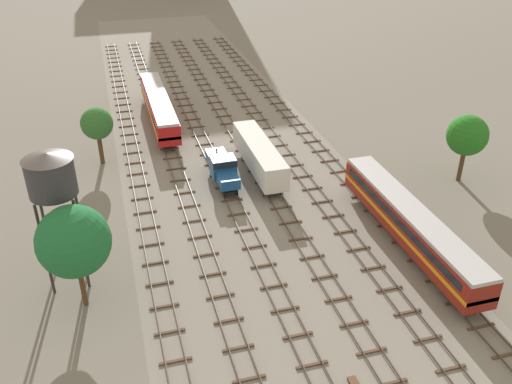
% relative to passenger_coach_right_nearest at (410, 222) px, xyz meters
% --- Properties ---
extents(ground_plane, '(480.00, 480.00, 0.00)m').
position_rel_passenger_coach_right_nearest_xyz_m(ground_plane, '(-11.56, 19.08, -2.61)').
color(ground_plane, slate).
extents(ballast_bed, '(27.13, 176.00, 0.01)m').
position_rel_passenger_coach_right_nearest_xyz_m(ballast_bed, '(-11.56, 19.08, -2.61)').
color(ballast_bed, gray).
rests_on(ballast_bed, ground).
extents(track_far_left, '(2.40, 126.00, 0.29)m').
position_rel_passenger_coach_right_nearest_xyz_m(track_far_left, '(-23.13, 20.08, -2.48)').
color(track_far_left, '#47382D').
rests_on(track_far_left, ground).
extents(track_left, '(2.40, 126.00, 0.29)m').
position_rel_passenger_coach_right_nearest_xyz_m(track_left, '(-18.50, 20.08, -2.48)').
color(track_left, '#47382D').
rests_on(track_left, ground).
extents(track_centre_left, '(2.40, 126.00, 0.29)m').
position_rel_passenger_coach_right_nearest_xyz_m(track_centre_left, '(-13.88, 20.08, -2.48)').
color(track_centre_left, '#47382D').
rests_on(track_centre_left, ground).
extents(track_centre, '(2.40, 126.00, 0.29)m').
position_rel_passenger_coach_right_nearest_xyz_m(track_centre, '(-9.25, 20.08, -2.48)').
color(track_centre, '#47382D').
rests_on(track_centre, ground).
extents(track_centre_right, '(2.40, 126.00, 0.29)m').
position_rel_passenger_coach_right_nearest_xyz_m(track_centre_right, '(-4.63, 20.08, -2.48)').
color(track_centre_right, '#47382D').
rests_on(track_centre_right, ground).
extents(track_right, '(2.40, 126.00, 0.29)m').
position_rel_passenger_coach_right_nearest_xyz_m(track_right, '(-0.00, 20.08, -2.48)').
color(track_right, '#47382D').
rests_on(track_right, ground).
extents(passenger_coach_right_nearest, '(2.96, 22.00, 3.80)m').
position_rel_passenger_coach_right_nearest_xyz_m(passenger_coach_right_nearest, '(0.00, 0.00, 0.00)').
color(passenger_coach_right_nearest, maroon).
rests_on(passenger_coach_right_nearest, ground).
extents(shunter_loco_centre_left_near, '(2.74, 8.46, 3.10)m').
position_rel_passenger_coach_right_nearest_xyz_m(shunter_loco_centre_left_near, '(-13.88, 16.76, -0.60)').
color(shunter_loco_centre_left_near, '#194C8C').
rests_on(shunter_loco_centre_left_near, ground).
extents(freight_boxcar_centre_mid, '(2.87, 14.00, 3.60)m').
position_rel_passenger_coach_right_nearest_xyz_m(freight_boxcar_centre_mid, '(-9.24, 17.92, -0.16)').
color(freight_boxcar_centre_mid, white).
rests_on(freight_boxcar_centre_mid, ground).
extents(passenger_coach_left_midfar, '(2.96, 22.00, 3.80)m').
position_rel_passenger_coach_right_nearest_xyz_m(passenger_coach_left_midfar, '(-18.50, 36.78, 0.00)').
color(passenger_coach_left_midfar, red).
rests_on(passenger_coach_left_midfar, ground).
extents(water_tower, '(3.93, 3.93, 12.05)m').
position_rel_passenger_coach_right_nearest_xyz_m(water_tower, '(-30.30, 3.32, 7.46)').
color(water_tower, '#2D2826').
rests_on(water_tower, ground).
extents(lineside_tree_0, '(3.81, 3.81, 7.10)m').
position_rel_passenger_coach_right_nearest_xyz_m(lineside_tree_0, '(-26.90, 25.77, 2.52)').
color(lineside_tree_0, '#4C331E').
rests_on(lineside_tree_0, ground).
extents(lineside_tree_1, '(4.55, 4.55, 7.91)m').
position_rel_passenger_coach_right_nearest_xyz_m(lineside_tree_1, '(12.34, 9.93, 2.98)').
color(lineside_tree_1, '#4C331E').
rests_on(lineside_tree_1, ground).
extents(lineside_tree_4, '(5.68, 5.68, 9.04)m').
position_rel_passenger_coach_right_nearest_xyz_m(lineside_tree_4, '(-29.20, -0.33, 3.57)').
color(lineside_tree_4, '#4C331E').
rests_on(lineside_tree_4, ground).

